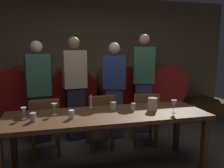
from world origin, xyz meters
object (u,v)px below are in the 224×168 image
(guest_center_left, at_px, (75,88))
(cup_far_right, at_px, (133,107))
(chair_center, at_px, (101,119))
(chair_right, at_px, (145,117))
(cup_far_left, at_px, (33,117))
(wine_glass_left, at_px, (24,111))
(guest_far_right, at_px, (143,83))
(cup_center_right, at_px, (113,106))
(guest_center_right, at_px, (114,90))
(pitcher, at_px, (153,104))
(chair_left, at_px, (45,125))
(wine_barrel_center_left, at_px, (72,87))
(cup_center_left, at_px, (71,114))
(wine_barrel_far_left, at_px, (20,89))
(wine_barrel_center_right, at_px, (118,85))
(wine_glass_right, at_px, (174,104))
(wine_barrel_far_right, at_px, (160,84))
(dining_table, at_px, (107,119))
(guest_far_left, at_px, (39,92))
(wine_glass_center, at_px, (54,107))
(candle_center, at_px, (91,105))

(guest_center_left, distance_m, cup_far_right, 1.28)
(chair_center, distance_m, chair_right, 0.72)
(cup_far_left, bearing_deg, wine_glass_left, 134.09)
(chair_right, xyz_separation_m, guest_far_right, (0.20, 0.60, 0.46))
(cup_center_right, xyz_separation_m, cup_far_right, (0.24, -0.10, -0.00))
(guest_center_right, distance_m, pitcher, 1.07)
(guest_center_right, bearing_deg, chair_left, 35.58)
(chair_left, xyz_separation_m, pitcher, (1.40, -0.57, 0.36))
(wine_barrel_center_left, height_order, guest_center_right, guest_center_right)
(cup_center_left, bearing_deg, cup_far_left, -179.03)
(wine_barrel_far_left, height_order, pitcher, wine_barrel_far_left)
(guest_center_left, bearing_deg, wine_barrel_center_right, -151.42)
(chair_right, height_order, wine_glass_left, wine_glass_left)
(wine_barrel_center_left, xyz_separation_m, wine_glass_left, (-0.65, -1.86, 0.07))
(guest_center_left, bearing_deg, cup_far_left, 57.87)
(wine_barrel_far_left, relative_size, pitcher, 5.56)
(chair_right, bearing_deg, wine_barrel_far_left, -23.62)
(guest_center_left, bearing_deg, wine_glass_right, 122.25)
(chair_left, height_order, chair_right, same)
(cup_far_right, bearing_deg, cup_center_right, 157.11)
(guest_far_right, bearing_deg, guest_center_right, 28.32)
(wine_barrel_far_right, distance_m, guest_far_right, 0.98)
(guest_far_right, height_order, cup_far_left, guest_far_right)
(wine_barrel_far_left, height_order, dining_table, wine_barrel_far_left)
(chair_left, bearing_deg, wine_glass_right, 149.40)
(guest_far_left, xyz_separation_m, wine_glass_left, (-0.07, -1.15, -0.00))
(guest_center_left, height_order, wine_glass_right, guest_center_left)
(dining_table, distance_m, chair_right, 0.97)
(guest_far_right, bearing_deg, cup_center_left, 57.85)
(dining_table, distance_m, wine_glass_center, 0.67)
(wine_barrel_far_right, xyz_separation_m, guest_far_right, (-0.68, -0.69, 0.15))
(guest_far_right, xyz_separation_m, cup_far_left, (-1.81, -1.29, -0.12))
(chair_left, relative_size, guest_center_right, 0.53)
(dining_table, bearing_deg, chair_right, 38.40)
(wine_barrel_far_left, xyz_separation_m, candle_center, (1.15, -1.65, 0.03))
(candle_center, relative_size, wine_glass_right, 1.29)
(cup_far_left, bearing_deg, guest_far_right, 35.41)
(chair_right, relative_size, wine_glass_right, 5.39)
(guest_center_left, height_order, wine_glass_center, guest_center_left)
(chair_right, bearing_deg, chair_center, 4.51)
(wine_barrel_far_left, distance_m, wine_barrel_center_right, 1.97)
(wine_glass_center, bearing_deg, candle_center, 16.16)
(guest_far_right, distance_m, wine_glass_right, 1.36)
(cup_center_left, xyz_separation_m, cup_center_right, (0.56, 0.25, 0.00))
(guest_center_left, height_order, guest_far_right, guest_far_right)
(wine_barrel_far_right, bearing_deg, pitcher, -118.73)
(wine_barrel_center_left, height_order, guest_far_left, guest_far_left)
(guest_far_left, distance_m, cup_center_left, 1.34)
(guest_far_left, bearing_deg, wine_barrel_far_left, -73.45)
(wine_barrel_far_right, height_order, candle_center, wine_barrel_far_right)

